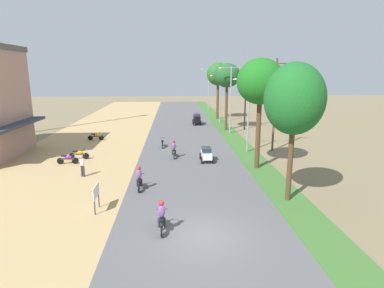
# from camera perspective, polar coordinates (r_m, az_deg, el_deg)

# --- Properties ---
(ground_plane) EXTENTS (180.00, 180.00, 0.00)m
(ground_plane) POSITION_cam_1_polar(r_m,az_deg,el_deg) (16.01, 1.97, -16.23)
(ground_plane) COLOR #7A6B4C
(road_strip) EXTENTS (9.00, 140.00, 0.08)m
(road_strip) POSITION_cam_1_polar(r_m,az_deg,el_deg) (15.99, 1.97, -16.11)
(road_strip) COLOR #565659
(road_strip) RESTS_ON ground
(median_strip) EXTENTS (2.40, 140.00, 0.06)m
(median_strip) POSITION_cam_1_polar(r_m,az_deg,el_deg) (17.43, 21.63, -14.54)
(median_strip) COLOR #3D6B2D
(median_strip) RESTS_ON ground
(parked_motorbike_nearest) EXTENTS (1.80, 0.54, 0.94)m
(parked_motorbike_nearest) POSITION_cam_1_polar(r_m,az_deg,el_deg) (29.24, -21.11, -2.40)
(parked_motorbike_nearest) COLOR black
(parked_motorbike_nearest) RESTS_ON dirt_shoulder
(parked_motorbike_second) EXTENTS (1.80, 0.54, 0.94)m
(parked_motorbike_second) POSITION_cam_1_polar(r_m,az_deg,el_deg) (30.51, -19.36, -1.65)
(parked_motorbike_second) COLOR black
(parked_motorbike_second) RESTS_ON dirt_shoulder
(parked_motorbike_third) EXTENTS (1.80, 0.54, 0.94)m
(parked_motorbike_third) POSITION_cam_1_polar(r_m,az_deg,el_deg) (38.30, -16.63, 1.36)
(parked_motorbike_third) COLOR black
(parked_motorbike_third) RESTS_ON dirt_shoulder
(street_signboard) EXTENTS (0.06, 1.30, 1.50)m
(street_signboard) POSITION_cam_1_polar(r_m,az_deg,el_deg) (18.93, -16.61, -8.38)
(street_signboard) COLOR #262628
(street_signboard) RESTS_ON dirt_shoulder
(pedestrian_on_shoulder) EXTENTS (0.43, 0.37, 1.62)m
(pedestrian_on_shoulder) POSITION_cam_1_polar(r_m,az_deg,el_deg) (25.31, -18.84, -3.53)
(pedestrian_on_shoulder) COLOR #33333D
(pedestrian_on_shoulder) RESTS_ON dirt_shoulder
(median_tree_nearest) EXTENTS (3.49, 3.49, 8.24)m
(median_tree_nearest) POSITION_cam_1_polar(r_m,az_deg,el_deg) (19.54, 17.68, 7.53)
(median_tree_nearest) COLOR #4C351E
(median_tree_nearest) RESTS_ON median_strip
(median_tree_second) EXTENTS (3.68, 3.68, 8.72)m
(median_tree_second) POSITION_cam_1_polar(r_m,az_deg,el_deg) (25.83, 12.03, 10.64)
(median_tree_second) COLOR #4C351E
(median_tree_second) RESTS_ON median_strip
(median_tree_third) EXTENTS (3.45, 3.45, 8.74)m
(median_tree_third) POSITION_cam_1_polar(r_m,az_deg,el_deg) (43.08, 6.22, 11.87)
(median_tree_third) COLOR #4C351E
(median_tree_third) RESTS_ON median_strip
(median_tree_fourth) EXTENTS (3.64, 3.64, 9.10)m
(median_tree_fourth) POSITION_cam_1_polar(r_m,az_deg,el_deg) (53.22, 4.64, 12.16)
(median_tree_fourth) COLOR #4C351E
(median_tree_fourth) RESTS_ON median_strip
(streetlamp_near) EXTENTS (3.16, 0.20, 7.19)m
(streetlamp_near) POSITION_cam_1_polar(r_m,az_deg,el_deg) (31.22, 9.97, 6.08)
(streetlamp_near) COLOR gray
(streetlamp_near) RESTS_ON median_strip
(streetlamp_mid) EXTENTS (3.16, 0.20, 8.30)m
(streetlamp_mid) POSITION_cam_1_polar(r_m,az_deg,el_deg) (40.71, 6.86, 8.51)
(streetlamp_mid) COLOR gray
(streetlamp_mid) RESTS_ON median_strip
(streetlamp_far) EXTENTS (3.16, 0.20, 7.28)m
(streetlamp_far) POSITION_cam_1_polar(r_m,az_deg,el_deg) (49.62, 5.02, 8.68)
(streetlamp_far) COLOR gray
(streetlamp_far) RESTS_ON median_strip
(streetlamp_farthest) EXTENTS (3.16, 0.20, 8.31)m
(streetlamp_farthest) POSITION_cam_1_polar(r_m,az_deg,el_deg) (65.76, 2.96, 10.16)
(streetlamp_farthest) COLOR gray
(streetlamp_farthest) RESTS_ON median_strip
(utility_pole_near) EXTENTS (1.80, 0.20, 8.99)m
(utility_pole_near) POSITION_cam_1_polar(r_m,az_deg,el_deg) (32.44, 14.43, 6.91)
(utility_pole_near) COLOR brown
(utility_pole_near) RESTS_ON ground
(utility_pole_far) EXTENTS (1.80, 0.20, 8.32)m
(utility_pole_far) POSITION_cam_1_polar(r_m,az_deg,el_deg) (44.13, 9.44, 8.14)
(utility_pole_far) COLOR brown
(utility_pole_far) RESTS_ON ground
(car_hatchback_white) EXTENTS (1.04, 2.00, 1.23)m
(car_hatchback_white) POSITION_cam_1_polar(r_m,az_deg,el_deg) (28.05, 2.55, -1.74)
(car_hatchback_white) COLOR silver
(car_hatchback_white) RESTS_ON road_strip
(car_van_black) EXTENTS (1.19, 2.41, 1.67)m
(car_van_black) POSITION_cam_1_polar(r_m,az_deg,el_deg) (47.51, 0.86, 4.59)
(car_van_black) COLOR black
(car_van_black) RESTS_ON road_strip
(motorbike_foreground_rider) EXTENTS (0.54, 1.80, 1.66)m
(motorbike_foreground_rider) POSITION_cam_1_polar(r_m,az_deg,el_deg) (16.11, -5.38, -12.68)
(motorbike_foreground_rider) COLOR black
(motorbike_foreground_rider) RESTS_ON road_strip
(motorbike_ahead_second) EXTENTS (0.54, 1.80, 1.66)m
(motorbike_ahead_second) POSITION_cam_1_polar(r_m,az_deg,el_deg) (21.64, -9.30, -6.03)
(motorbike_ahead_second) COLOR black
(motorbike_ahead_second) RESTS_ON road_strip
(motorbike_ahead_third) EXTENTS (0.54, 1.80, 1.66)m
(motorbike_ahead_third) POSITION_cam_1_polar(r_m,az_deg,el_deg) (29.22, -3.24, -0.94)
(motorbike_ahead_third) COLOR black
(motorbike_ahead_third) RESTS_ON road_strip
(motorbike_ahead_fourth) EXTENTS (0.54, 1.80, 0.94)m
(motorbike_ahead_fourth) POSITION_cam_1_polar(r_m,az_deg,el_deg) (33.45, -5.25, 0.29)
(motorbike_ahead_fourth) COLOR black
(motorbike_ahead_fourth) RESTS_ON road_strip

